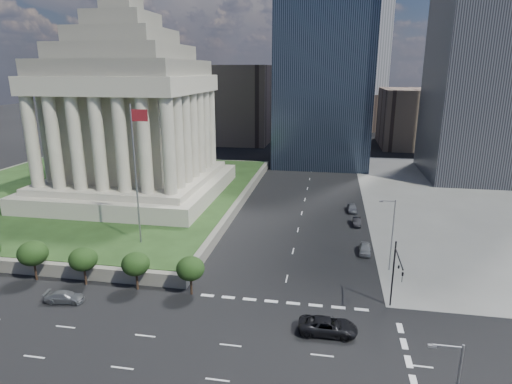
% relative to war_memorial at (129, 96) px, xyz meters
% --- Properties ---
extents(ground, '(500.00, 500.00, 0.00)m').
position_rel_war_memorial_xyz_m(ground, '(34.00, 52.00, -21.40)').
color(ground, black).
rests_on(ground, ground).
extents(plaza_terrace, '(66.00, 70.00, 1.80)m').
position_rel_war_memorial_xyz_m(plaza_terrace, '(-11.00, 2.00, -20.50)').
color(plaza_terrace, '#5E5C51').
rests_on(plaza_terrace, ground).
extents(plaza_lawn, '(64.00, 68.00, 0.10)m').
position_rel_war_memorial_xyz_m(plaza_lawn, '(-11.00, 2.00, -19.55)').
color(plaza_lawn, '#1F3616').
rests_on(plaza_lawn, plaza_terrace).
extents(war_memorial, '(34.00, 34.00, 39.00)m').
position_rel_war_memorial_xyz_m(war_memorial, '(0.00, 0.00, 0.00)').
color(war_memorial, '#A09A87').
rests_on(war_memorial, plaza_lawn).
extents(flagpole, '(2.52, 0.24, 20.00)m').
position_rel_war_memorial_xyz_m(flagpole, '(12.17, -24.00, -8.29)').
color(flagpole, slate).
rests_on(flagpole, plaza_lawn).
extents(tree_row, '(53.00, 4.00, 6.00)m').
position_rel_war_memorial_xyz_m(tree_row, '(-1.50, -34.00, -18.40)').
color(tree_row, black).
rests_on(tree_row, ground).
extents(midrise_glass, '(26.00, 26.00, 60.00)m').
position_rel_war_memorial_xyz_m(midrise_glass, '(36.00, 47.00, 8.60)').
color(midrise_glass, black).
rests_on(midrise_glass, ground).
extents(building_filler_ne, '(20.00, 30.00, 20.00)m').
position_rel_war_memorial_xyz_m(building_filler_ne, '(66.00, 82.00, -11.40)').
color(building_filler_ne, brown).
rests_on(building_filler_ne, ground).
extents(building_filler_nw, '(24.00, 30.00, 28.00)m').
position_rel_war_memorial_xyz_m(building_filler_nw, '(4.00, 82.00, -7.40)').
color(building_filler_nw, brown).
rests_on(building_filler_nw, ground).
extents(traffic_signal_ne, '(0.30, 5.74, 8.00)m').
position_rel_war_memorial_xyz_m(traffic_signal_ne, '(46.50, -34.30, -16.15)').
color(traffic_signal_ne, black).
rests_on(traffic_signal_ne, ground).
extents(street_lamp_north, '(2.13, 0.22, 10.00)m').
position_rel_war_memorial_xyz_m(street_lamp_north, '(47.33, -23.00, -15.74)').
color(street_lamp_north, slate).
rests_on(street_lamp_north, ground).
extents(pickup_truck, '(6.15, 2.97, 1.69)m').
position_rel_war_memorial_xyz_m(pickup_truck, '(39.45, -39.29, -20.56)').
color(pickup_truck, black).
rests_on(pickup_truck, ground).
extents(suv_grey, '(4.75, 2.43, 1.32)m').
position_rel_war_memorial_xyz_m(suv_grey, '(8.95, -38.36, -20.74)').
color(suv_grey, '#56595D').
rests_on(suv_grey, ground).
extents(parked_sedan_near, '(1.99, 4.36, 1.45)m').
position_rel_war_memorial_xyz_m(parked_sedan_near, '(44.58, -17.95, -20.68)').
color(parked_sedan_near, gray).
rests_on(parked_sedan_near, ground).
extents(parked_sedan_mid, '(3.89, 1.36, 1.28)m').
position_rel_war_memorial_xyz_m(parked_sedan_mid, '(43.98, -5.86, -20.76)').
color(parked_sedan_mid, black).
rests_on(parked_sedan_mid, ground).
extents(parked_sedan_far, '(4.41, 1.87, 1.49)m').
position_rel_war_memorial_xyz_m(parked_sedan_far, '(43.45, 1.61, -20.66)').
color(parked_sedan_far, slate).
rests_on(parked_sedan_far, ground).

